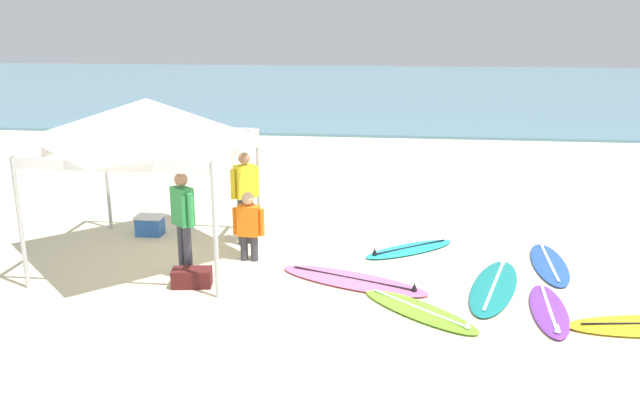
# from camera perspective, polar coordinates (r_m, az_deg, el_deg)

# --- Properties ---
(ground_plane) EXTENTS (80.00, 80.00, 0.00)m
(ground_plane) POSITION_cam_1_polar(r_m,az_deg,el_deg) (10.40, -1.67, -6.98)
(ground_plane) COLOR beige
(sea) EXTENTS (80.00, 36.00, 0.10)m
(sea) POSITION_cam_1_polar(r_m,az_deg,el_deg) (40.82, 4.83, 9.87)
(sea) COLOR #568499
(sea) RESTS_ON ground
(canopy_tent) EXTENTS (3.11, 3.11, 2.75)m
(canopy_tent) POSITION_cam_1_polar(r_m,az_deg,el_deg) (11.08, -14.86, 6.75)
(canopy_tent) COLOR #B7B7BC
(canopy_tent) RESTS_ON ground
(surfboard_blue) EXTENTS (0.64, 2.04, 0.19)m
(surfboard_blue) POSITION_cam_1_polar(r_m,az_deg,el_deg) (11.60, 19.42, -5.28)
(surfboard_blue) COLOR blue
(surfboard_blue) RESTS_ON ground
(surfboard_teal) EXTENTS (1.24, 2.42, 0.19)m
(surfboard_teal) POSITION_cam_1_polar(r_m,az_deg,el_deg) (10.39, 14.99, -7.33)
(surfboard_teal) COLOR #19847F
(surfboard_teal) RESTS_ON ground
(surfboard_pink) EXTENTS (2.55, 1.51, 0.19)m
(surfboard_pink) POSITION_cam_1_polar(r_m,az_deg,el_deg) (10.29, 2.92, -7.03)
(surfboard_pink) COLOR pink
(surfboard_pink) RESTS_ON ground
(surfboard_cyan) EXTENTS (1.78, 1.50, 0.19)m
(surfboard_cyan) POSITION_cam_1_polar(r_m,az_deg,el_deg) (11.73, 7.81, -4.27)
(surfboard_cyan) COLOR #23B2CC
(surfboard_cyan) RESTS_ON ground
(surfboard_lime) EXTENTS (1.86, 1.71, 0.19)m
(surfboard_lime) POSITION_cam_1_polar(r_m,az_deg,el_deg) (9.37, 8.67, -9.52)
(surfboard_lime) COLOR #7AD12D
(surfboard_lime) RESTS_ON ground
(surfboard_purple) EXTENTS (0.62, 1.84, 0.19)m
(surfboard_purple) POSITION_cam_1_polar(r_m,az_deg,el_deg) (9.81, 19.40, -9.09)
(surfboard_purple) COLOR purple
(surfboard_purple) RESTS_ON ground
(person_yellow) EXTENTS (0.45, 0.39, 1.71)m
(person_yellow) POSITION_cam_1_polar(r_m,az_deg,el_deg) (11.79, -6.57, 0.72)
(person_yellow) COLOR #383842
(person_yellow) RESTS_ON ground
(person_green) EXTENTS (0.44, 0.40, 1.71)m
(person_green) POSITION_cam_1_polar(r_m,az_deg,el_deg) (10.39, -11.89, -1.55)
(person_green) COLOR #383842
(person_green) RESTS_ON ground
(person_orange) EXTENTS (0.55, 0.23, 1.20)m
(person_orange) POSITION_cam_1_polar(r_m,az_deg,el_deg) (11.05, -6.27, -2.07)
(person_orange) COLOR #383842
(person_orange) RESTS_ON ground
(gear_bag_near_tent) EXTENTS (0.64, 0.41, 0.28)m
(gear_bag_near_tent) POSITION_cam_1_polar(r_m,az_deg,el_deg) (10.29, -11.14, -6.68)
(gear_bag_near_tent) COLOR #4C1919
(gear_bag_near_tent) RESTS_ON ground
(cooler_box) EXTENTS (0.50, 0.36, 0.39)m
(cooler_box) POSITION_cam_1_polar(r_m,az_deg,el_deg) (12.85, -14.67, -2.13)
(cooler_box) COLOR #2D60B7
(cooler_box) RESTS_ON ground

